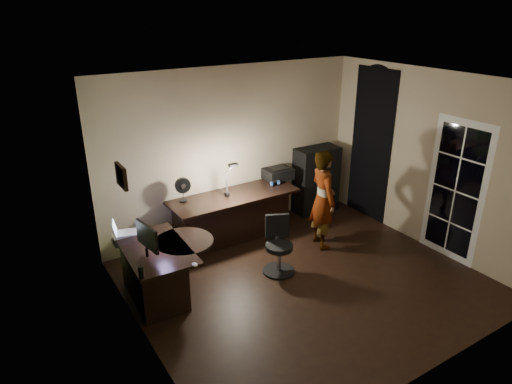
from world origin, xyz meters
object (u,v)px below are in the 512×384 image
cabinet (316,180)px  person (323,200)px  desk_left (158,273)px  monitor (146,246)px  office_chair (279,247)px  desk_right (234,217)px

cabinet → person: 1.34m
desk_left → cabinet: cabinet is taller
desk_left → monitor: monitor is taller
office_chair → person: person is taller
cabinet → person: person is taller
monitor → person: size_ratio=0.30×
cabinet → monitor: bearing=-160.2°
person → cabinet: bearing=-22.8°
office_chair → person: 1.12m
cabinet → office_chair: (-1.77, -1.38, -0.19)m
cabinet → monitor: size_ratio=2.52×
desk_left → office_chair: size_ratio=1.52×
desk_left → office_chair: 1.69m
desk_right → office_chair: (0.05, -1.18, 0.02)m
office_chair → person: size_ratio=0.52×
cabinet → monitor: 3.77m
monitor → office_chair: 1.87m
monitor → cabinet: bearing=9.4°
desk_left → desk_right: size_ratio=0.60×
desk_right → monitor: bearing=-151.4°
desk_left → person: (2.66, -0.05, 0.42)m
monitor → desk_left: bearing=32.3°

